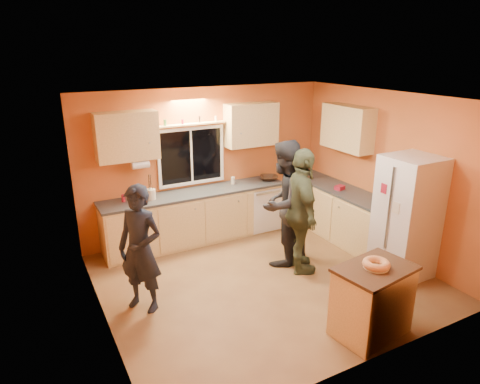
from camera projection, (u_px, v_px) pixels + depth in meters
ground at (264, 279)px, 6.26m from camera, size 4.50×4.50×0.00m
room_shell at (259, 165)px, 6.14m from camera, size 4.54×4.04×2.61m
back_counter at (216, 213)px, 7.54m from camera, size 4.23×0.62×0.90m
right_counter at (346, 216)px, 7.40m from camera, size 0.62×1.84×0.90m
refrigerator at (407, 217)px, 6.15m from camera, size 0.72×0.70×1.80m
island at (372, 300)px, 4.96m from camera, size 0.97×0.73×0.87m
bundt_pastry at (376, 264)px, 4.81m from camera, size 0.31×0.31×0.09m
person_left at (140, 249)px, 5.33m from camera, size 0.70×0.72×1.66m
person_center at (284, 203)px, 6.48m from camera, size 1.16×1.06×1.94m
person_right at (301, 212)px, 6.22m from camera, size 0.80×1.20×1.89m
mixing_bowl at (269, 178)px, 7.86m from camera, size 0.43×0.43×0.08m
utensil_crock at (151, 194)px, 6.85m from camera, size 0.14×0.14×0.17m
potted_plant at (385, 196)px, 6.55m from camera, size 0.28×0.25×0.31m
red_box at (340, 188)px, 7.33m from camera, size 0.18×0.16×0.07m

